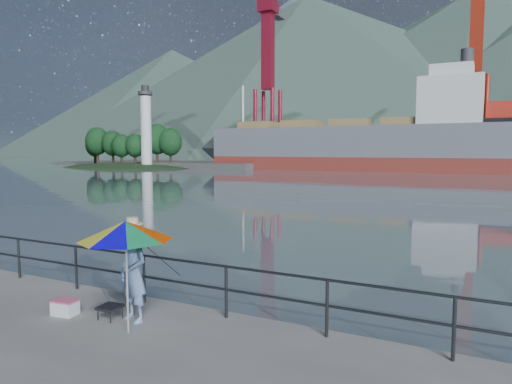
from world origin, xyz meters
TOP-DOWN VIEW (x-y plane):
  - harbor_water at (0.00, 130.00)m, footprint 500.00×280.00m
  - far_dock at (10.00, 93.00)m, footprint 200.00×40.00m
  - guardrail at (0.00, 1.70)m, footprint 22.00×0.06m
  - lighthouse_islet at (-54.97, 61.99)m, footprint 48.00×26.40m
  - fisherman at (1.53, 0.80)m, footprint 0.75×0.58m
  - beach_umbrella at (1.82, 0.31)m, footprint 1.66×1.66m
  - folding_stool at (1.07, 0.64)m, footprint 0.43×0.43m
  - cooler_bag at (0.11, 0.42)m, footprint 0.50×0.37m
  - fishing_rod at (1.09, 2.07)m, footprint 0.27×1.86m
  - bulk_carrier at (-11.21, 69.82)m, footprint 48.14×8.33m

SIDE VIEW (x-z plane):
  - harbor_water at x=0.00m, z-range 0.00..0.00m
  - far_dock at x=10.00m, z-range -0.20..0.20m
  - fishing_rod at x=1.09m, z-range -0.66..0.66m
  - cooler_bag at x=0.11m, z-range 0.00..0.27m
  - folding_stool at x=1.07m, z-range 0.01..0.27m
  - lighthouse_islet at x=-54.97m, z-range -9.34..9.86m
  - guardrail at x=0.00m, z-range 0.01..1.03m
  - fisherman at x=1.53m, z-range 0.00..1.82m
  - beach_umbrella at x=1.82m, z-range 0.82..2.81m
  - bulk_carrier at x=-11.21m, z-range -3.07..11.43m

